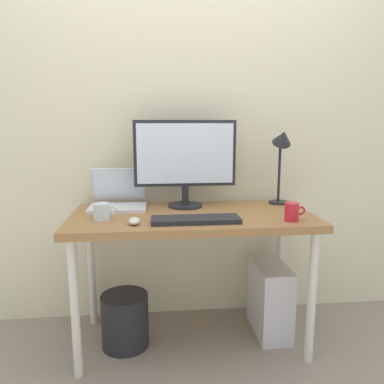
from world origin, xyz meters
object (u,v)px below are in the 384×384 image
object	(u,v)px
desk	(192,227)
laptop	(118,198)
monitor	(185,158)
desk_lamp	(282,149)
coffee_mug	(292,212)
glass_cup	(102,211)
mouse	(134,221)
computer_tower	(270,298)
keyboard	(196,220)
wastebasket	(125,320)

from	to	relation	value
desk	laptop	world-z (taller)	laptop
monitor	desk_lamp	bearing A→B (deg)	0.09
coffee_mug	glass_cup	xyz separation A→B (m)	(-0.95, 0.12, -0.00)
monitor	coffee_mug	xyz separation A→B (m)	(0.51, -0.38, -0.24)
mouse	computer_tower	size ratio (longest dim) A/B	0.21
desk_lamp	keyboard	world-z (taller)	desk_lamp
laptop	computer_tower	size ratio (longest dim) A/B	0.76
desk	monitor	bearing A→B (deg)	96.72
desk_lamp	mouse	size ratio (longest dim) A/B	5.17
keyboard	coffee_mug	bearing A→B (deg)	-2.95
desk	glass_cup	distance (m)	0.49
keyboard	mouse	world-z (taller)	mouse
laptop	keyboard	distance (m)	0.55
laptop	desk_lamp	world-z (taller)	desk_lamp
laptop	computer_tower	world-z (taller)	laptop
desk	computer_tower	world-z (taller)	desk
mouse	glass_cup	size ratio (longest dim) A/B	0.75
computer_tower	wastebasket	distance (m)	0.85
laptop	computer_tower	bearing A→B (deg)	-9.79
desk	coffee_mug	bearing A→B (deg)	-22.09
monitor	computer_tower	bearing A→B (deg)	-15.00
desk_lamp	computer_tower	xyz separation A→B (m)	(-0.08, -0.13, -0.87)
glass_cup	desk_lamp	bearing A→B (deg)	14.11
desk_lamp	wastebasket	world-z (taller)	desk_lamp
desk	coffee_mug	distance (m)	0.54
monitor	coffee_mug	bearing A→B (deg)	-36.63
laptop	glass_cup	distance (m)	0.28
monitor	keyboard	distance (m)	0.45
laptop	keyboard	world-z (taller)	laptop
keyboard	mouse	xyz separation A→B (m)	(-0.30, -0.02, 0.01)
laptop	mouse	size ratio (longest dim) A/B	3.56
desk	coffee_mug	xyz separation A→B (m)	(0.48, -0.20, 0.12)
coffee_mug	glass_cup	distance (m)	0.96
coffee_mug	keyboard	bearing A→B (deg)	177.05
desk	mouse	distance (m)	0.36
desk	wastebasket	bearing A→B (deg)	-178.71
mouse	wastebasket	world-z (taller)	mouse
coffee_mug	computer_tower	world-z (taller)	coffee_mug
monitor	keyboard	size ratio (longest dim) A/B	1.33
keyboard	laptop	bearing A→B (deg)	137.84
monitor	laptop	size ratio (longest dim) A/B	1.83
computer_tower	laptop	bearing A→B (deg)	170.21
desk	laptop	xyz separation A→B (m)	(-0.41, 0.20, 0.13)
keyboard	desk_lamp	bearing A→B (deg)	32.62
keyboard	glass_cup	xyz separation A→B (m)	(-0.47, 0.10, 0.03)
desk	keyboard	size ratio (longest dim) A/B	2.95
glass_cup	computer_tower	xyz separation A→B (m)	(0.94, 0.12, -0.58)
glass_cup	coffee_mug	bearing A→B (deg)	-7.27
mouse	computer_tower	bearing A→B (deg)	16.97
glass_cup	wastebasket	bearing A→B (deg)	36.66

